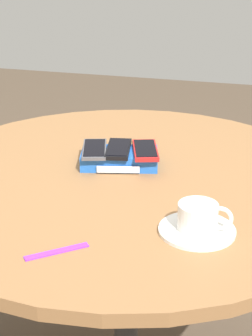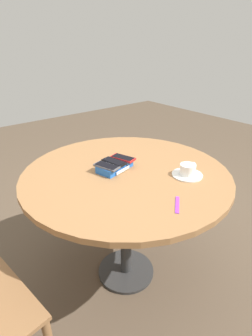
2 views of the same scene
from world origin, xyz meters
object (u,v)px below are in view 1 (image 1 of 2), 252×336
round_table (126,206)px  phone_black (118,149)px  lanyard_strap (57,252)px  phone_red (145,150)px  phone_gray (95,149)px  coffee_cup (199,216)px  saucer (197,230)px  phone_box (119,158)px

round_table → phone_black: size_ratio=7.69×
round_table → lanyard_strap: size_ratio=8.71×
round_table → phone_red: (0.03, 0.07, 0.14)m
round_table → phone_gray: bearing=156.5°
coffee_cup → saucer: bearing=-175.0°
coffee_cup → lanyard_strap: size_ratio=0.88×
saucer → round_table: bearing=132.0°
phone_box → phone_red: (0.07, 0.01, 0.03)m
phone_gray → round_table: bearing=-23.5°
phone_box → phone_gray: bearing=-167.6°
round_table → phone_red: bearing=63.9°
phone_red → saucer: (0.19, -0.32, -0.04)m
phone_black → phone_red: 0.07m
round_table → coffee_cup: 0.36m
round_table → saucer: 0.34m
phone_gray → coffee_cup: bearing=-41.8°
round_table → phone_red: phone_red is taller
saucer → lanyard_strap: (-0.25, -0.15, -0.00)m
phone_gray → phone_black: phone_black is taller
saucer → lanyard_strap: saucer is taller
phone_black → saucer: (0.26, -0.31, -0.04)m
coffee_cup → lanyard_strap: 0.30m
saucer → coffee_cup: 0.03m
lanyard_strap → saucer: bearing=30.9°
phone_gray → lanyard_strap: (0.07, -0.44, -0.04)m
phone_red → coffee_cup: coffee_cup is taller
saucer → phone_box: bearing=130.1°
phone_gray → saucer: (0.32, -0.29, -0.04)m
round_table → phone_black: bearing=121.6°
phone_black → phone_red: size_ratio=0.98×
phone_box → lanyard_strap: bearing=-89.9°
round_table → lanyard_strap: lanyard_strap is taller
round_table → phone_red: 0.16m
phone_black → phone_box: bearing=-44.1°
phone_black → coffee_cup: 0.40m
coffee_cup → round_table: bearing=132.4°
phone_box → phone_black: (-0.00, 0.00, 0.03)m
phone_box → round_table: bearing=-59.5°
phone_box → phone_black: size_ratio=1.49×
phone_box → lanyard_strap: phone_box is taller
phone_gray → lanyard_strap: 0.45m
phone_box → phone_red: 0.07m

